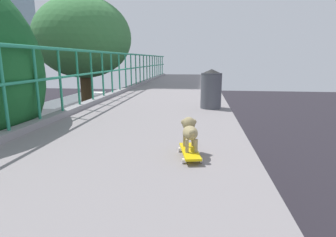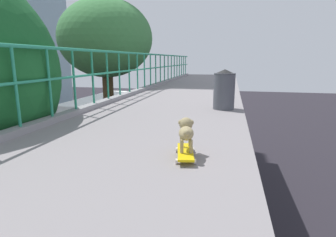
% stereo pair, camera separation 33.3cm
% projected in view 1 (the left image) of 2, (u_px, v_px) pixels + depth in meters
% --- Properties ---
extents(car_silver_fifth, '(2.01, 3.83, 1.33)m').
position_uv_depth(car_silver_fifth, '(15.00, 218.00, 10.67)').
color(car_silver_fifth, '#B0B8BF').
rests_on(car_silver_fifth, ground).
extents(city_bus, '(2.56, 10.08, 3.44)m').
position_uv_depth(city_bus, '(74.00, 115.00, 23.67)').
color(city_bus, white).
rests_on(city_bus, ground).
extents(roadside_tree_far, '(3.81, 3.81, 9.13)m').
position_uv_depth(roadside_tree_far, '(83.00, 41.00, 10.87)').
color(roadside_tree_far, '#48361F').
rests_on(roadside_tree_far, ground).
extents(toy_skateboard, '(0.28, 0.57, 0.08)m').
position_uv_depth(toy_skateboard, '(190.00, 152.00, 2.94)').
color(toy_skateboard, yellow).
rests_on(toy_skateboard, overpass_deck).
extents(small_dog, '(0.21, 0.40, 0.33)m').
position_uv_depth(small_dog, '(190.00, 130.00, 2.97)').
color(small_dog, '#9D8B5F').
rests_on(small_dog, toy_skateboard).
extents(litter_bin, '(0.45, 0.45, 0.84)m').
position_uv_depth(litter_bin, '(211.00, 88.00, 5.82)').
color(litter_bin, '#4B4C56').
rests_on(litter_bin, overpass_deck).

